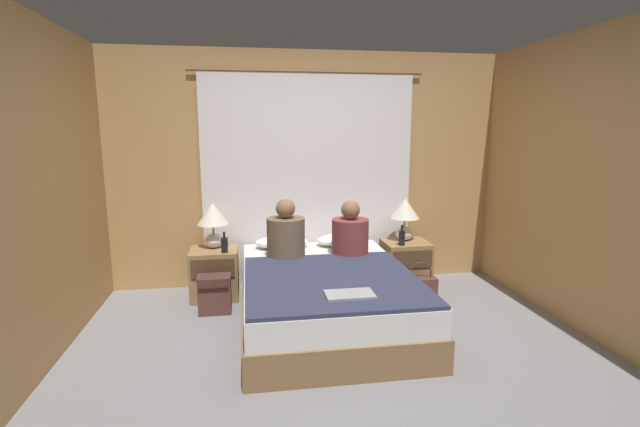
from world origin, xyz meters
TOP-DOWN VIEW (x-y plane):
  - ground_plane at (0.00, 0.00)m, footprint 16.00×16.00m
  - wall_back at (0.00, 1.77)m, footprint 4.29×0.06m
  - wall_left at (-2.12, 0.00)m, footprint 0.06×3.60m
  - wall_right at (2.12, 0.00)m, footprint 0.06×3.60m
  - curtain_panel at (0.00, 1.71)m, footprint 2.46×0.02m
  - bed at (0.00, 0.61)m, footprint 1.45×2.09m
  - nightstand_left at (-1.01, 1.38)m, footprint 0.47×0.44m
  - nightstand_right at (1.01, 1.38)m, footprint 0.47×0.44m
  - lamp_left at (-1.01, 1.46)m, footprint 0.31×0.31m
  - lamp_right at (1.01, 1.46)m, footprint 0.31×0.31m
  - pillow_left at (-0.32, 1.44)m, footprint 0.55×0.34m
  - pillow_right at (0.32, 1.44)m, footprint 0.55×0.34m
  - blanket_on_bed at (0.00, 0.31)m, footprint 1.39×1.43m
  - person_left_in_bed at (-0.31, 1.06)m, footprint 0.36×0.36m
  - person_right_in_bed at (0.32, 1.06)m, footprint 0.36×0.36m
  - beer_bottle_on_left_stand at (-0.89, 1.25)m, footprint 0.07×0.07m
  - beer_bottle_on_right_stand at (0.91, 1.25)m, footprint 0.07×0.07m
  - laptop_on_bed at (0.06, -0.10)m, footprint 0.35×0.21m
  - backpack_on_floor at (-0.98, 0.97)m, footprint 0.30×0.21m
  - handbag_on_floor at (1.02, 1.00)m, footprint 0.33×0.16m

SIDE VIEW (x-z plane):
  - ground_plane at x=0.00m, z-range 0.00..0.00m
  - handbag_on_floor at x=1.02m, z-range -0.07..0.32m
  - backpack_on_floor at x=-0.98m, z-range 0.02..0.38m
  - bed at x=0.00m, z-range 0.00..0.47m
  - nightstand_left at x=-1.01m, z-range 0.00..0.50m
  - nightstand_right at x=1.01m, z-range 0.00..0.50m
  - blanket_on_bed at x=0.00m, z-range 0.47..0.50m
  - laptop_on_bed at x=0.06m, z-range 0.50..0.52m
  - pillow_left at x=-0.32m, z-range 0.47..0.59m
  - pillow_right at x=0.32m, z-range 0.47..0.59m
  - beer_bottle_on_left_stand at x=-0.89m, z-range 0.48..0.69m
  - beer_bottle_on_right_stand at x=0.91m, z-range 0.48..0.69m
  - person_right_in_bed at x=0.32m, z-range 0.42..0.96m
  - person_left_in_bed at x=-0.31m, z-range 0.41..0.99m
  - lamp_left at x=-1.01m, z-range 0.57..1.03m
  - lamp_right at x=1.01m, z-range 0.57..1.03m
  - curtain_panel at x=0.00m, z-range 0.00..2.28m
  - wall_back at x=0.00m, z-range 0.00..2.50m
  - wall_left at x=-2.12m, z-range 0.00..2.50m
  - wall_right at x=2.12m, z-range 0.00..2.50m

